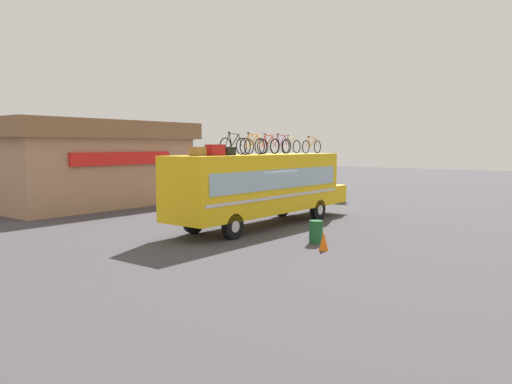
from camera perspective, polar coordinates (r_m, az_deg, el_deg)
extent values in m
plane|color=#423F44|center=(22.14, 0.33, -3.96)|extent=(120.00, 120.00, 0.00)
cube|color=yellow|center=(21.91, 0.33, 1.00)|extent=(9.65, 2.37, 2.53)
cube|color=yellow|center=(26.49, 7.54, -0.10)|extent=(1.24, 2.18, 0.87)
cube|color=#99B7C6|center=(21.19, 2.91, 1.49)|extent=(8.88, 0.04, 0.83)
cube|color=#99B7C6|center=(22.65, -2.08, 1.74)|extent=(8.88, 0.04, 0.83)
cube|color=silver|center=(21.25, 2.90, -0.52)|extent=(9.27, 0.03, 0.12)
cube|color=silver|center=(22.71, -2.08, -0.14)|extent=(9.27, 0.03, 0.12)
cube|color=silver|center=(27.13, 8.25, -1.08)|extent=(0.16, 2.25, 0.24)
cylinder|color=black|center=(24.18, 7.06, -2.02)|extent=(1.00, 0.28, 1.00)
cylinder|color=silver|center=(24.18, 7.06, -2.02)|extent=(0.45, 0.30, 0.45)
cylinder|color=black|center=(25.30, 2.99, -1.66)|extent=(1.00, 0.28, 1.00)
cylinder|color=silver|center=(25.30, 2.99, -1.66)|extent=(0.45, 0.30, 0.45)
cylinder|color=black|center=(19.12, -2.67, -3.93)|extent=(1.00, 0.28, 1.00)
cylinder|color=silver|center=(19.12, -2.67, -3.93)|extent=(0.45, 0.30, 0.45)
cylinder|color=black|center=(20.52, -7.11, -3.33)|extent=(1.00, 0.28, 1.00)
cylinder|color=silver|center=(20.52, -7.11, -3.33)|extent=(0.45, 0.30, 0.45)
cube|color=olive|center=(18.79, -6.67, 4.61)|extent=(0.49, 0.45, 0.33)
cube|color=maroon|center=(19.26, -4.68, 4.79)|extent=(0.75, 0.37, 0.43)
cube|color=black|center=(19.91, -3.16, 4.68)|extent=(0.52, 0.35, 0.33)
torus|color=black|center=(20.26, -3.49, 5.23)|extent=(0.71, 0.04, 0.71)
torus|color=black|center=(21.02, -1.67, 5.24)|extent=(0.71, 0.04, 0.71)
cylinder|color=black|center=(20.49, -2.94, 5.99)|extent=(0.20, 0.04, 0.51)
cylinder|color=black|center=(20.72, -2.39, 5.93)|extent=(0.47, 0.04, 0.49)
cylinder|color=black|center=(20.66, -2.54, 6.63)|extent=(0.61, 0.04, 0.07)
cylinder|color=black|center=(20.40, -3.14, 5.26)|extent=(0.38, 0.03, 0.05)
cylinder|color=black|center=(20.34, -3.29, 5.96)|extent=(0.25, 0.03, 0.53)
cylinder|color=black|center=(20.96, -1.83, 5.90)|extent=(0.21, 0.03, 0.50)
cylinder|color=silver|center=(20.89, -1.99, 6.71)|extent=(0.03, 0.44, 0.03)
ellipsoid|color=black|center=(20.43, -3.09, 6.80)|extent=(0.20, 0.08, 0.06)
torus|color=black|center=(20.72, -1.23, 5.23)|extent=(0.71, 0.04, 0.71)
torus|color=black|center=(21.49, 0.43, 5.23)|extent=(0.71, 0.04, 0.71)
cylinder|color=orange|center=(20.95, -0.72, 5.97)|extent=(0.19, 0.04, 0.51)
cylinder|color=orange|center=(21.18, -0.22, 5.91)|extent=(0.46, 0.04, 0.49)
cylinder|color=orange|center=(21.13, -0.35, 6.59)|extent=(0.59, 0.04, 0.07)
cylinder|color=orange|center=(20.87, -0.91, 5.26)|extent=(0.38, 0.03, 0.05)
cylinder|color=orange|center=(20.81, -1.05, 5.94)|extent=(0.24, 0.03, 0.53)
cylinder|color=orange|center=(21.42, 0.28, 5.88)|extent=(0.21, 0.03, 0.49)
cylinder|color=silver|center=(21.36, 0.14, 6.66)|extent=(0.03, 0.44, 0.03)
ellipsoid|color=black|center=(20.90, -0.86, 6.76)|extent=(0.20, 0.08, 0.06)
torus|color=black|center=(21.79, -0.81, 5.19)|extent=(0.68, 0.04, 0.68)
torus|color=black|center=(22.63, 0.88, 5.20)|extent=(0.68, 0.04, 0.68)
cylinder|color=white|center=(22.04, -0.29, 5.86)|extent=(0.20, 0.04, 0.48)
cylinder|color=white|center=(22.29, 0.22, 5.81)|extent=(0.49, 0.04, 0.46)
cylinder|color=white|center=(22.23, 0.08, 6.42)|extent=(0.64, 0.04, 0.07)
cylinder|color=white|center=(21.95, -0.48, 5.22)|extent=(0.41, 0.03, 0.05)
cylinder|color=white|center=(21.88, -0.62, 5.83)|extent=(0.26, 0.03, 0.50)
cylinder|color=white|center=(22.55, 0.73, 5.78)|extent=(0.22, 0.03, 0.47)
cylinder|color=silver|center=(22.48, 0.59, 6.49)|extent=(0.03, 0.44, 0.03)
ellipsoid|color=black|center=(21.98, -0.43, 6.57)|extent=(0.20, 0.08, 0.06)
torus|color=black|center=(22.49, 0.69, 5.23)|extent=(0.70, 0.04, 0.70)
torus|color=black|center=(23.26, 2.12, 5.23)|extent=(0.70, 0.04, 0.70)
cylinder|color=red|center=(22.72, 1.13, 5.90)|extent=(0.19, 0.04, 0.50)
cylinder|color=red|center=(22.95, 1.57, 5.86)|extent=(0.45, 0.04, 0.48)
cylinder|color=red|center=(22.89, 1.45, 6.47)|extent=(0.58, 0.04, 0.07)
cylinder|color=red|center=(22.64, 0.97, 5.26)|extent=(0.36, 0.03, 0.05)
cylinder|color=red|center=(22.58, 0.86, 5.88)|extent=(0.24, 0.03, 0.52)
cylinder|color=red|center=(23.19, 2.00, 5.82)|extent=(0.20, 0.03, 0.49)
cylinder|color=silver|center=(23.12, 1.88, 6.54)|extent=(0.03, 0.44, 0.03)
ellipsoid|color=black|center=(22.66, 1.02, 6.63)|extent=(0.20, 0.08, 0.06)
torus|color=black|center=(23.12, 2.18, 5.25)|extent=(0.72, 0.04, 0.72)
torus|color=black|center=(23.90, 3.52, 5.24)|extent=(0.72, 0.04, 0.72)
cylinder|color=purple|center=(23.36, 2.59, 5.91)|extent=(0.19, 0.04, 0.51)
cylinder|color=purple|center=(23.59, 3.00, 5.86)|extent=(0.45, 0.04, 0.49)
cylinder|color=purple|center=(23.53, 2.89, 6.47)|extent=(0.57, 0.04, 0.07)
cylinder|color=purple|center=(23.27, 2.44, 5.27)|extent=(0.36, 0.03, 0.05)
cylinder|color=purple|center=(23.21, 2.33, 5.89)|extent=(0.24, 0.03, 0.53)
cylinder|color=purple|center=(23.83, 3.41, 5.83)|extent=(0.20, 0.03, 0.50)
cylinder|color=silver|center=(23.77, 3.29, 6.54)|extent=(0.03, 0.44, 0.03)
ellipsoid|color=black|center=(23.30, 2.49, 6.63)|extent=(0.20, 0.08, 0.06)
torus|color=black|center=(23.91, 3.38, 5.18)|extent=(0.66, 0.04, 0.66)
torus|color=black|center=(24.72, 4.66, 5.17)|extent=(0.66, 0.04, 0.66)
cylinder|color=white|center=(24.15, 3.78, 5.77)|extent=(0.19, 0.04, 0.47)
cylinder|color=white|center=(24.40, 4.16, 5.73)|extent=(0.45, 0.04, 0.45)
cylinder|color=white|center=(24.33, 4.06, 6.27)|extent=(0.59, 0.04, 0.07)
cylinder|color=white|center=(24.06, 3.63, 5.20)|extent=(0.37, 0.03, 0.05)
cylinder|color=white|center=(24.00, 3.53, 5.75)|extent=(0.24, 0.03, 0.49)
cylinder|color=white|center=(24.65, 4.55, 5.70)|extent=(0.21, 0.03, 0.46)
cylinder|color=silver|center=(24.58, 4.45, 6.34)|extent=(0.03, 0.44, 0.03)
ellipsoid|color=black|center=(24.09, 3.67, 6.42)|extent=(0.20, 0.08, 0.06)
torus|color=black|center=(24.25, 5.71, 5.14)|extent=(0.65, 0.04, 0.65)
torus|color=black|center=(25.16, 7.01, 5.13)|extent=(0.65, 0.04, 0.65)
cylinder|color=orange|center=(24.52, 6.11, 5.71)|extent=(0.20, 0.04, 0.46)
cylinder|color=orange|center=(24.79, 6.51, 5.67)|extent=(0.49, 0.04, 0.44)
cylinder|color=orange|center=(24.72, 6.41, 6.18)|extent=(0.64, 0.04, 0.07)
cylinder|color=orange|center=(24.42, 5.96, 5.16)|extent=(0.41, 0.03, 0.05)
cylinder|color=orange|center=(24.35, 5.86, 5.69)|extent=(0.26, 0.03, 0.48)
cylinder|color=orange|center=(25.08, 6.90, 5.63)|extent=(0.22, 0.03, 0.45)
cylinder|color=silver|center=(25.00, 6.80, 6.25)|extent=(0.03, 0.44, 0.03)
ellipsoid|color=black|center=(24.45, 6.01, 6.33)|extent=(0.20, 0.08, 0.06)
cube|color=tan|center=(32.35, -19.55, 2.21)|extent=(11.03, 8.59, 3.97)
cube|color=brown|center=(32.32, -19.68, 6.62)|extent=(11.92, 9.28, 1.01)
cube|color=red|center=(28.71, -14.86, 3.72)|extent=(6.62, 0.16, 0.70)
cylinder|color=#1E592D|center=(18.48, 6.85, -4.54)|extent=(0.50, 0.50, 0.84)
cone|color=orange|center=(17.28, 7.72, -5.56)|extent=(0.33, 0.33, 0.65)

